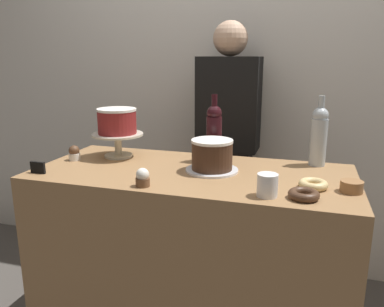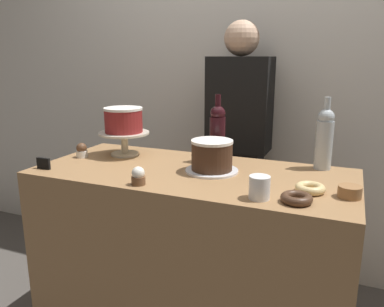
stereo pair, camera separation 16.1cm
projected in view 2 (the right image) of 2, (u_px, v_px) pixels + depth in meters
name	position (u px, v px, depth m)	size (l,w,h in m)	color
back_wall	(246.00, 73.00, 2.41)	(6.00, 0.05, 2.60)	silver
display_counter	(192.00, 261.00, 1.82)	(1.41, 0.64, 0.90)	#997047
cake_stand_pedestal	(124.00, 139.00, 1.97)	(0.26, 0.26, 0.12)	beige
white_layer_cake	(124.00, 120.00, 1.94)	(0.20, 0.20, 0.13)	maroon
silver_serving_platter	(212.00, 171.00, 1.70)	(0.23, 0.23, 0.01)	white
chocolate_round_cake	(212.00, 155.00, 1.68)	(0.18, 0.18, 0.13)	#3D2619
wine_bottle_clear	(324.00, 138.00, 1.71)	(0.08, 0.08, 0.33)	#B2BCC1
wine_bottle_dark_red	(217.00, 133.00, 1.83)	(0.08, 0.08, 0.33)	black
cupcake_chocolate	(82.00, 151.00, 1.93)	(0.06, 0.06, 0.07)	white
cupcake_vanilla	(138.00, 176.00, 1.52)	(0.06, 0.06, 0.07)	brown
donut_glazed	(310.00, 188.00, 1.43)	(0.11, 0.11, 0.03)	#E0C17F
donut_chocolate	(297.00, 198.00, 1.33)	(0.11, 0.11, 0.03)	#472D1E
cookie_stack	(350.00, 192.00, 1.38)	(0.08, 0.08, 0.04)	olive
price_sign_chalkboard	(43.00, 163.00, 1.73)	(0.07, 0.01, 0.05)	black
coffee_cup_ceramic	(259.00, 187.00, 1.36)	(0.08, 0.08, 0.08)	white
barista_figure	(238.00, 152.00, 2.32)	(0.36, 0.22, 1.60)	black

